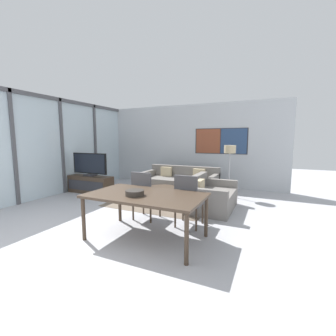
{
  "coord_description": "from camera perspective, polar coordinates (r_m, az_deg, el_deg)",
  "views": [
    {
      "loc": [
        2.8,
        -1.98,
        1.6
      ],
      "look_at": [
        0.65,
        2.68,
        0.95
      ],
      "focal_mm": 24.0,
      "sensor_mm": 36.0,
      "label": 1
    }
  ],
  "objects": [
    {
      "name": "sofa_side",
      "position": [
        5.34,
        10.33,
        -7.39
      ],
      "size": [
        0.94,
        1.39,
        0.77
      ],
      "rotation": [
        0.0,
        0.0,
        1.57
      ],
      "color": "slate",
      "rests_on": "ground_plane"
    },
    {
      "name": "television",
      "position": [
        7.1,
        -19.28,
        0.84
      ],
      "size": [
        1.25,
        0.2,
        0.69
      ],
      "color": "#2D2D33",
      "rests_on": "tv_console"
    },
    {
      "name": "area_rug",
      "position": [
        5.9,
        -1.43,
        -8.48
      ],
      "size": [
        2.5,
        2.02,
        0.01
      ],
      "color": "#706051",
      "rests_on": "ground_plane"
    },
    {
      "name": "dining_chair_centre",
      "position": [
        4.13,
        5.06,
        -7.72
      ],
      "size": [
        0.46,
        0.46,
        0.98
      ],
      "color": "#4C4C51",
      "rests_on": "ground_plane"
    },
    {
      "name": "floor_lamp",
      "position": [
        6.49,
        15.43,
        3.5
      ],
      "size": [
        0.32,
        0.32,
        1.45
      ],
      "color": "#2D2D33",
      "rests_on": "ground_plane"
    },
    {
      "name": "fruit_bowl",
      "position": [
        3.55,
        -8.44,
        -6.17
      ],
      "size": [
        0.3,
        0.3,
        0.08
      ],
      "color": "#332D28",
      "rests_on": "dining_table"
    },
    {
      "name": "sofa_main",
      "position": [
        6.99,
        3.23,
        -3.82
      ],
      "size": [
        2.28,
        0.94,
        0.77
      ],
      "color": "slate",
      "rests_on": "ground_plane"
    },
    {
      "name": "dining_chair_left",
      "position": [
        4.51,
        -6.0,
        -6.44
      ],
      "size": [
        0.46,
        0.46,
        0.98
      ],
      "color": "#4C4C51",
      "rests_on": "ground_plane"
    },
    {
      "name": "ground_plane",
      "position": [
        3.79,
        -28.53,
        -18.72
      ],
      "size": [
        24.0,
        24.0,
        0.0
      ],
      "primitive_type": "plane",
      "color": "#B2B2B7"
    },
    {
      "name": "tv_console",
      "position": [
        7.18,
        -19.09,
        -3.94
      ],
      "size": [
        1.44,
        0.44,
        0.52
      ],
      "color": "#423326",
      "rests_on": "ground_plane"
    },
    {
      "name": "dining_table",
      "position": [
        3.64,
        -5.69,
        -7.55
      ],
      "size": [
        1.86,
        1.06,
        0.74
      ],
      "color": "#423326",
      "rests_on": "ground_plane"
    },
    {
      "name": "window_wall_left",
      "position": [
        7.4,
        -25.46,
        6.0
      ],
      "size": [
        0.07,
        5.53,
        2.8
      ],
      "color": "silver",
      "rests_on": "ground_plane"
    },
    {
      "name": "wall_back",
      "position": [
        8.0,
        4.69,
        5.82
      ],
      "size": [
        6.76,
        0.09,
        2.8
      ],
      "color": "silver",
      "rests_on": "ground_plane"
    },
    {
      "name": "coffee_table",
      "position": [
        5.83,
        -1.44,
        -5.89
      ],
      "size": [
        0.85,
        0.85,
        0.37
      ],
      "color": "#423326",
      "rests_on": "ground_plane"
    }
  ]
}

